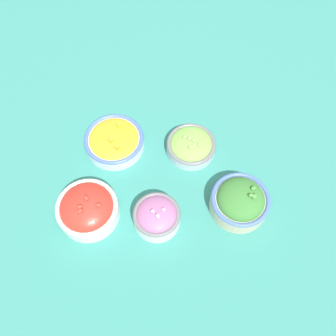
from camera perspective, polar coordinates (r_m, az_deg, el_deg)
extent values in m
plane|color=#337F75|center=(1.06, 0.00, -0.76)|extent=(3.00, 3.00, 0.00)
cylinder|color=#B2C1CC|center=(1.09, 3.50, 3.22)|extent=(0.14, 0.14, 0.03)
torus|color=slate|center=(1.07, 3.55, 3.66)|extent=(0.14, 0.14, 0.01)
ellipsoid|color=#7ABC4C|center=(1.07, 3.55, 3.66)|extent=(0.12, 0.12, 0.04)
ellipsoid|color=#99D166|center=(1.05, 3.94, 4.26)|extent=(0.02, 0.01, 0.01)
ellipsoid|color=#99D166|center=(1.05, 4.87, 3.65)|extent=(0.01, 0.01, 0.01)
ellipsoid|color=#99D166|center=(1.04, 3.48, 3.26)|extent=(0.01, 0.01, 0.01)
ellipsoid|color=#99D166|center=(1.05, 3.33, 4.51)|extent=(0.01, 0.01, 0.01)
ellipsoid|color=#99D166|center=(1.04, 3.43, 3.19)|extent=(0.01, 0.01, 0.01)
ellipsoid|color=#99D166|center=(1.06, 2.57, 4.78)|extent=(0.01, 0.01, 0.01)
cylinder|color=silver|center=(1.10, -8.13, 3.93)|extent=(0.17, 0.17, 0.04)
torus|color=#4766B7|center=(1.09, -8.26, 4.44)|extent=(0.17, 0.17, 0.01)
ellipsoid|color=orange|center=(1.09, -8.26, 4.44)|extent=(0.14, 0.14, 0.03)
cube|color=#F4A828|center=(1.05, -7.73, 3.23)|extent=(0.02, 0.02, 0.01)
cube|color=#F4A828|center=(1.06, -8.69, 4.29)|extent=(0.02, 0.02, 0.01)
cube|color=#F4A828|center=(1.05, -7.79, 3.25)|extent=(0.02, 0.02, 0.01)
cube|color=#F4A828|center=(1.09, -7.47, 6.53)|extent=(0.02, 0.02, 0.01)
cylinder|color=beige|center=(1.01, 10.77, -5.24)|extent=(0.16, 0.16, 0.05)
torus|color=#4766B7|center=(0.99, 11.01, -4.68)|extent=(0.16, 0.16, 0.01)
ellipsoid|color=#387533|center=(0.99, 11.01, -4.68)|extent=(0.13, 0.13, 0.06)
ellipsoid|color=#47893D|center=(0.96, 12.99, -4.24)|extent=(0.01, 0.02, 0.01)
ellipsoid|color=#47893D|center=(0.97, 13.08, -4.18)|extent=(0.01, 0.02, 0.01)
ellipsoid|color=#47893D|center=(0.98, 12.89, -3.00)|extent=(0.02, 0.02, 0.01)
ellipsoid|color=#47893D|center=(0.96, 12.55, -4.07)|extent=(0.01, 0.01, 0.01)
cylinder|color=white|center=(0.98, -1.71, -7.57)|extent=(0.12, 0.12, 0.05)
torus|color=slate|center=(0.96, -1.75, -7.07)|extent=(0.12, 0.12, 0.01)
ellipsoid|color=#9E5B8E|center=(0.96, -1.75, -7.07)|extent=(0.10, 0.10, 0.04)
cube|color=#C699C1|center=(0.93, -1.53, -7.47)|extent=(0.01, 0.01, 0.01)
cube|color=#C699C1|center=(0.94, -0.55, -6.43)|extent=(0.01, 0.01, 0.01)
cube|color=#C699C1|center=(0.93, -1.59, -7.32)|extent=(0.01, 0.01, 0.01)
cube|color=#C699C1|center=(0.94, -2.35, -6.63)|extent=(0.01, 0.01, 0.01)
cylinder|color=white|center=(1.01, -12.04, -6.37)|extent=(0.16, 0.16, 0.05)
torus|color=silver|center=(0.98, -12.31, -5.82)|extent=(0.16, 0.16, 0.01)
ellipsoid|color=red|center=(0.98, -12.31, -5.82)|extent=(0.14, 0.14, 0.06)
ellipsoid|color=red|center=(0.95, -13.32, -5.77)|extent=(0.02, 0.02, 0.01)
ellipsoid|color=red|center=(0.95, -13.24, -6.35)|extent=(0.02, 0.02, 0.01)
ellipsoid|color=red|center=(0.96, -12.36, -4.47)|extent=(0.02, 0.02, 0.01)
ellipsoid|color=red|center=(0.95, -10.59, -5.55)|extent=(0.01, 0.01, 0.01)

